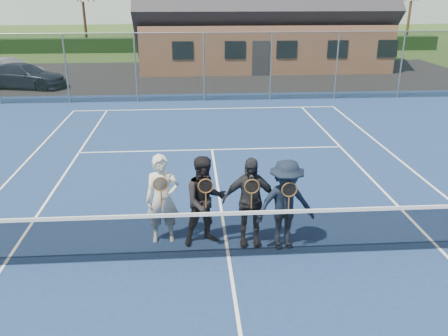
# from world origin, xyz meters

# --- Properties ---
(ground) EXTENTS (220.00, 220.00, 0.00)m
(ground) POSITION_xyz_m (0.00, 20.00, 0.00)
(ground) COLOR #2D4B1A
(ground) RESTS_ON ground
(court_surface) EXTENTS (30.00, 30.00, 0.02)m
(court_surface) POSITION_xyz_m (0.00, 0.00, 0.01)
(court_surface) COLOR navy
(court_surface) RESTS_ON ground
(tarmac_carpark) EXTENTS (40.00, 12.00, 0.01)m
(tarmac_carpark) POSITION_xyz_m (-4.00, 20.00, 0.01)
(tarmac_carpark) COLOR black
(tarmac_carpark) RESTS_ON ground
(hedge_row) EXTENTS (40.00, 1.20, 1.10)m
(hedge_row) POSITION_xyz_m (0.00, 32.00, 0.55)
(hedge_row) COLOR black
(hedge_row) RESTS_ON ground
(car_b) EXTENTS (4.10, 2.45, 1.28)m
(car_b) POSITION_xyz_m (-10.39, 18.79, 0.64)
(car_b) COLOR #9C9FA4
(car_b) RESTS_ON ground
(car_c) EXTENTS (4.55, 2.67, 1.24)m
(car_c) POSITION_xyz_m (-9.06, 17.19, 0.62)
(car_c) COLOR black
(car_c) RESTS_ON ground
(court_markings) EXTENTS (11.03, 23.83, 0.01)m
(court_markings) POSITION_xyz_m (0.00, 0.00, 0.02)
(court_markings) COLOR white
(court_markings) RESTS_ON court_surface
(tennis_net) EXTENTS (11.68, 0.08, 1.10)m
(tennis_net) POSITION_xyz_m (0.00, 0.00, 0.54)
(tennis_net) COLOR slate
(tennis_net) RESTS_ON ground
(perimeter_fence) EXTENTS (30.07, 0.07, 3.02)m
(perimeter_fence) POSITION_xyz_m (0.00, 13.50, 1.52)
(perimeter_fence) COLOR slate
(perimeter_fence) RESTS_ON ground
(clubhouse) EXTENTS (15.60, 8.20, 7.70)m
(clubhouse) POSITION_xyz_m (4.00, 24.00, 3.99)
(clubhouse) COLOR #9E6B4C
(clubhouse) RESTS_ON ground
(player_a) EXTENTS (0.68, 0.52, 1.80)m
(player_a) POSITION_xyz_m (-1.23, 0.74, 0.92)
(player_a) COLOR beige
(player_a) RESTS_ON court_surface
(player_b) EXTENTS (1.02, 0.88, 1.80)m
(player_b) POSITION_xyz_m (-0.40, 0.59, 0.92)
(player_b) COLOR black
(player_b) RESTS_ON court_surface
(player_c) EXTENTS (1.08, 0.53, 1.80)m
(player_c) POSITION_xyz_m (0.45, 0.51, 0.92)
(player_c) COLOR #222327
(player_c) RESTS_ON court_surface
(player_d) EXTENTS (1.25, 0.85, 1.80)m
(player_d) POSITION_xyz_m (1.11, 0.31, 0.92)
(player_d) COLOR black
(player_d) RESTS_ON court_surface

